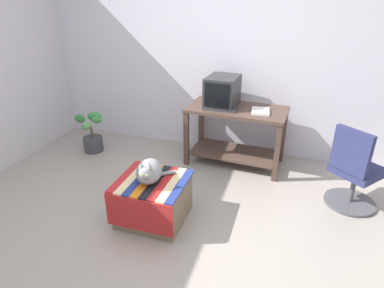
# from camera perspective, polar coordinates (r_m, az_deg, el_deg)

# --- Properties ---
(ground_plane) EXTENTS (14.00, 14.00, 0.00)m
(ground_plane) POSITION_cam_1_polar(r_m,az_deg,el_deg) (3.19, -5.50, -15.18)
(ground_plane) COLOR #9E9389
(back_wall) EXTENTS (8.00, 0.10, 2.60)m
(back_wall) POSITION_cam_1_polar(r_m,az_deg,el_deg) (4.46, 4.37, 15.20)
(back_wall) COLOR silver
(back_wall) RESTS_ON ground_plane
(desk) EXTENTS (1.25, 0.71, 0.76)m
(desk) POSITION_cam_1_polar(r_m,az_deg,el_deg) (4.17, 7.67, 3.07)
(desk) COLOR #4C382D
(desk) RESTS_ON ground_plane
(tv_monitor) EXTENTS (0.39, 0.50, 0.37)m
(tv_monitor) POSITION_cam_1_polar(r_m,az_deg,el_deg) (4.11, 5.32, 9.11)
(tv_monitor) COLOR #28282B
(tv_monitor) RESTS_ON desk
(keyboard) EXTENTS (0.40, 0.15, 0.02)m
(keyboard) POSITION_cam_1_polar(r_m,az_deg,el_deg) (3.99, 4.95, 6.14)
(keyboard) COLOR #333338
(keyboard) RESTS_ON desk
(book) EXTENTS (0.23, 0.28, 0.03)m
(book) POSITION_cam_1_polar(r_m,az_deg,el_deg) (3.98, 11.87, 5.65)
(book) COLOR white
(book) RESTS_ON desk
(ottoman_with_blanket) EXTENTS (0.65, 0.63, 0.43)m
(ottoman_with_blanket) POSITION_cam_1_polar(r_m,az_deg,el_deg) (3.25, -6.83, -9.57)
(ottoman_with_blanket) COLOR #7A664C
(ottoman_with_blanket) RESTS_ON ground_plane
(cat) EXTENTS (0.36, 0.41, 0.27)m
(cat) POSITION_cam_1_polar(r_m,az_deg,el_deg) (3.07, -7.51, -4.75)
(cat) COLOR gray
(cat) RESTS_ON ottoman_with_blanket
(potted_plant) EXTENTS (0.40, 0.37, 0.56)m
(potted_plant) POSITION_cam_1_polar(r_m,az_deg,el_deg) (4.77, -17.02, 1.48)
(potted_plant) COLOR #3D3D42
(potted_plant) RESTS_ON ground_plane
(office_chair) EXTENTS (0.59, 0.59, 0.89)m
(office_chair) POSITION_cam_1_polar(r_m,az_deg,el_deg) (3.70, 26.36, -4.62)
(office_chair) COLOR #4C4C51
(office_chair) RESTS_ON ground_plane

